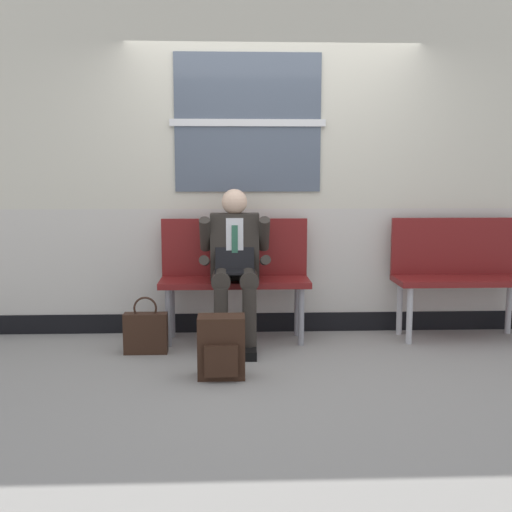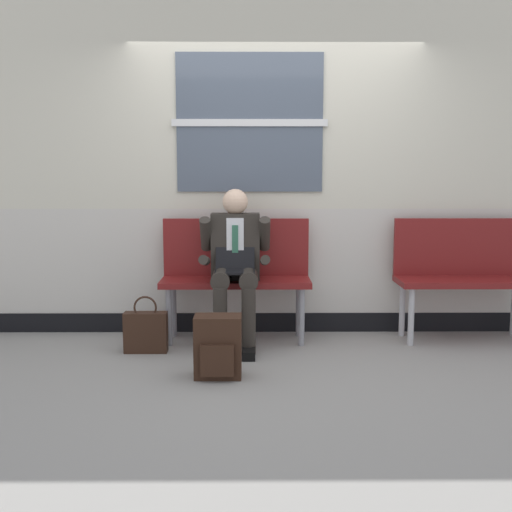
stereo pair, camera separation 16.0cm
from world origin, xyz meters
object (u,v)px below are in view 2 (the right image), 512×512
Objects in this scene: person_seated at (235,262)px; bench_empty at (463,269)px; bench_with_person at (236,269)px; backpack at (218,347)px; handbag at (146,331)px.

bench_empty is at bearing 6.15° from person_seated.
bench_with_person is 0.97× the size of person_seated.
bench_empty reaches higher than backpack.
bench_with_person and bench_empty have the same top height.
handbag is (-0.60, 0.60, -0.04)m from backpack.
handbag is (-0.70, -0.41, -0.43)m from bench_with_person.
handbag is at bearing -164.11° from person_seated.
bench_with_person is at bearing 90.00° from person_seated.
backpack is (-0.10, -0.80, -0.48)m from person_seated.
bench_empty is at bearing 8.81° from handbag.
bench_with_person is 1.93m from bench_empty.
backpack is at bearing -153.62° from bench_empty.
backpack is at bearing -95.67° from bench_with_person.
handbag reaches higher than backpack.
bench_with_person is 0.23m from person_seated.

